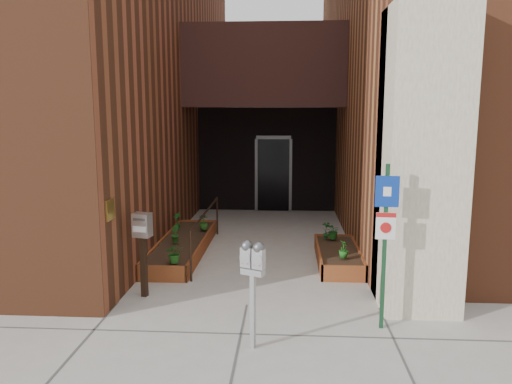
# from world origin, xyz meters

# --- Properties ---
(ground) EXTENTS (80.00, 80.00, 0.00)m
(ground) POSITION_xyz_m (0.00, 0.00, 0.00)
(ground) COLOR #9E9991
(ground) RESTS_ON ground
(architecture) EXTENTS (20.00, 14.60, 10.00)m
(architecture) POSITION_xyz_m (-0.18, 6.89, 4.98)
(architecture) COLOR brown
(architecture) RESTS_ON ground
(planter_left) EXTENTS (0.90, 3.60, 0.30)m
(planter_left) POSITION_xyz_m (-1.55, 2.70, 0.13)
(planter_left) COLOR brown
(planter_left) RESTS_ON ground
(planter_right) EXTENTS (0.80, 2.20, 0.30)m
(planter_right) POSITION_xyz_m (1.60, 2.20, 0.13)
(planter_right) COLOR brown
(planter_right) RESTS_ON ground
(handrail) EXTENTS (0.04, 3.34, 0.90)m
(handrail) POSITION_xyz_m (-1.05, 2.65, 0.75)
(handrail) COLOR black
(handrail) RESTS_ON ground
(parking_meter) EXTENTS (0.32, 0.22, 1.38)m
(parking_meter) POSITION_xyz_m (0.19, -1.37, 1.07)
(parking_meter) COLOR #A4A4A6
(parking_meter) RESTS_ON ground
(sign_post) EXTENTS (0.31, 0.08, 2.25)m
(sign_post) POSITION_xyz_m (1.90, -0.69, 1.39)
(sign_post) COLOR #163D21
(sign_post) RESTS_ON ground
(payment_dropbox) EXTENTS (0.30, 0.25, 1.35)m
(payment_dropbox) POSITION_xyz_m (-1.66, 0.27, 0.98)
(payment_dropbox) COLOR black
(payment_dropbox) RESTS_ON ground
(shrub_left_a) EXTENTS (0.41, 0.41, 0.35)m
(shrub_left_a) POSITION_xyz_m (-1.35, 1.10, 0.48)
(shrub_left_a) COLOR #1F5618
(shrub_left_a) RESTS_ON planter_left
(shrub_left_b) EXTENTS (0.26, 0.26, 0.34)m
(shrub_left_b) POSITION_xyz_m (-1.65, 2.43, 0.47)
(shrub_left_b) COLOR #1F5618
(shrub_left_b) RESTS_ON planter_left
(shrub_left_c) EXTENTS (0.21, 0.21, 0.35)m
(shrub_left_c) POSITION_xyz_m (-1.25, 3.52, 0.48)
(shrub_left_c) COLOR #225418
(shrub_left_c) RESTS_ON planter_left
(shrub_left_d) EXTENTS (0.28, 0.28, 0.37)m
(shrub_left_d) POSITION_xyz_m (-1.85, 3.58, 0.49)
(shrub_left_d) COLOR #195317
(shrub_left_d) RESTS_ON planter_left
(shrub_right_a) EXTENTS (0.19, 0.19, 0.32)m
(shrub_right_a) POSITION_xyz_m (1.63, 1.58, 0.46)
(shrub_right_a) COLOR #1E631C
(shrub_right_a) RESTS_ON planter_right
(shrub_right_b) EXTENTS (0.26, 0.26, 0.35)m
(shrub_right_b) POSITION_xyz_m (1.41, 2.92, 0.48)
(shrub_right_b) COLOR #195A1F
(shrub_right_b) RESTS_ON planter_right
(shrub_right_c) EXTENTS (0.40, 0.40, 0.34)m
(shrub_right_c) POSITION_xyz_m (1.56, 2.89, 0.47)
(shrub_right_c) COLOR #164F17
(shrub_right_c) RESTS_ON planter_right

